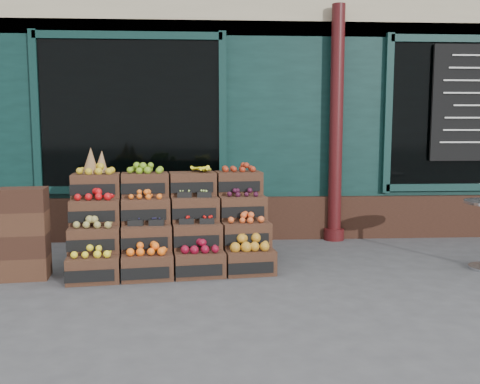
{
  "coord_description": "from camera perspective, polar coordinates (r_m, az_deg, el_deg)",
  "views": [
    {
      "loc": [
        -0.56,
        -5.21,
        1.58
      ],
      "look_at": [
        -0.2,
        0.7,
        0.85
      ],
      "focal_mm": 40.0,
      "sensor_mm": 36.0,
      "label": 1
    }
  ],
  "objects": [
    {
      "name": "spare_crates",
      "position": [
        5.98,
        -22.06,
        -4.14
      ],
      "size": [
        0.51,
        0.38,
        0.95
      ],
      "rotation": [
        0.0,
        0.0,
        0.11
      ],
      "color": "#402619",
      "rests_on": "ground"
    },
    {
      "name": "crate_display",
      "position": [
        6.07,
        -7.46,
        -4.07
      ],
      "size": [
        2.27,
        1.31,
        1.35
      ],
      "rotation": [
        0.0,
        0.0,
        0.13
      ],
      "color": "#402619",
      "rests_on": "ground"
    },
    {
      "name": "ground",
      "position": [
        5.48,
        2.57,
        -9.75
      ],
      "size": [
        60.0,
        60.0,
        0.0
      ],
      "primitive_type": "plane",
      "color": "#434345",
      "rests_on": "ground"
    },
    {
      "name": "shopkeeper",
      "position": [
        8.2,
        -9.07,
        2.21
      ],
      "size": [
        0.76,
        0.6,
        1.81
      ],
      "primitive_type": "imported",
      "rotation": [
        0.0,
        0.0,
        3.43
      ],
      "color": "#18571E",
      "rests_on": "ground"
    },
    {
      "name": "shop_facade",
      "position": [
        10.37,
        -0.35,
        11.52
      ],
      "size": [
        12.0,
        6.24,
        4.8
      ],
      "color": "black",
      "rests_on": "ground"
    }
  ]
}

